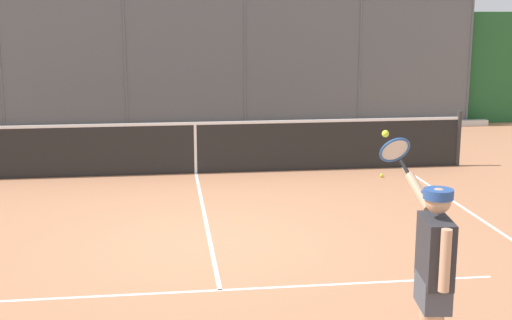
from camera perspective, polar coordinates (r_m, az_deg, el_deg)
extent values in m
plane|color=#B27551|center=(9.37, -3.75, -6.53)|extent=(60.00, 60.00, 0.00)
cube|color=white|center=(7.79, -2.92, -10.45)|extent=(6.18, 0.05, 0.01)
cube|color=white|center=(10.44, -4.15, -4.54)|extent=(0.05, 5.64, 0.01)
cylinder|color=#565B60|center=(19.27, 16.85, 7.55)|extent=(0.07, 0.07, 3.27)
cylinder|color=#565B60|center=(18.27, 8.36, 7.72)|extent=(0.07, 0.07, 3.27)
cylinder|color=#565B60|center=(17.71, -0.90, 7.70)|extent=(0.07, 0.07, 3.27)
cylinder|color=#565B60|center=(17.62, -10.50, 7.48)|extent=(0.07, 0.07, 3.27)
cylinder|color=#565B60|center=(18.01, -19.92, 7.07)|extent=(0.07, 0.07, 3.27)
cube|color=#565B60|center=(17.60, -5.69, 7.62)|extent=(14.66, 0.02, 3.27)
cube|color=#235B2D|center=(18.26, -5.74, 7.23)|extent=(17.66, 0.90, 2.92)
cube|color=silver|center=(17.61, -5.56, 2.51)|extent=(15.66, 0.18, 0.15)
cylinder|color=#2D2D2D|center=(14.21, 16.02, 1.68)|extent=(0.09, 0.09, 1.07)
cube|color=black|center=(13.07, -4.91, 0.88)|extent=(10.08, 0.02, 0.91)
cube|color=white|center=(12.99, -4.95, 2.95)|extent=(10.08, 0.04, 0.05)
cube|color=white|center=(13.07, -4.91, 0.88)|extent=(0.05, 0.04, 0.91)
cylinder|color=tan|center=(6.19, 13.66, -12.34)|extent=(0.13, 0.13, 0.74)
cube|color=#474C56|center=(5.97, 14.09, -10.28)|extent=(0.27, 0.41, 0.26)
cube|color=#2D2D33|center=(5.84, 14.27, -7.11)|extent=(0.26, 0.48, 0.54)
cylinder|color=tan|center=(5.58, 15.02, -7.85)|extent=(0.08, 0.08, 0.49)
cylinder|color=tan|center=(6.13, 12.99, -2.50)|extent=(0.15, 0.38, 0.28)
sphere|color=tan|center=(5.72, 14.48, -3.22)|extent=(0.21, 0.21, 0.21)
cylinder|color=#284C93|center=(5.71, 14.51, -2.67)|extent=(0.26, 0.26, 0.08)
cube|color=#284C93|center=(5.82, 14.21, -2.68)|extent=(0.20, 0.20, 0.02)
cylinder|color=black|center=(6.29, 11.94, -0.63)|extent=(0.06, 0.17, 0.13)
torus|color=#28569E|center=(6.42, 11.14, 0.80)|extent=(0.32, 0.24, 0.26)
cylinder|color=silver|center=(6.42, 11.14, 0.80)|extent=(0.27, 0.19, 0.21)
sphere|color=#CCDB33|center=(6.55, 10.40, 2.10)|extent=(0.07, 0.07, 0.07)
sphere|color=#CCDB33|center=(13.00, 10.09, -1.23)|extent=(0.07, 0.07, 0.07)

